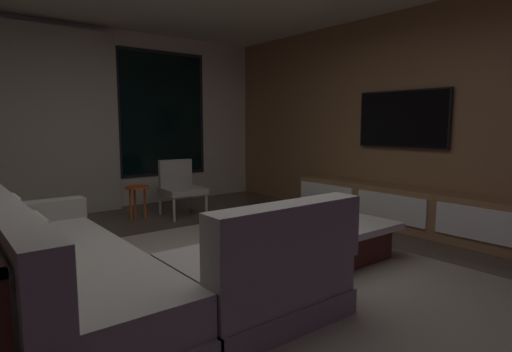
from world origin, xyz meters
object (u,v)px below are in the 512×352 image
Objects in this scene: book_stack_on_coffee_table at (317,218)px; media_console at (404,209)px; coffee_table at (317,238)px; accent_chair_near_window at (180,185)px; sectional_couch at (114,273)px; side_stool at (137,193)px; mounted_tv at (402,119)px.

media_console is (1.62, 0.08, -0.13)m from book_stack_on_coffee_table.
coffee_table is 4.94× the size of book_stack_on_coffee_table.
book_stack_on_coffee_table is 0.30× the size of accent_chair_near_window.
book_stack_on_coffee_table reaches higher than coffee_table.
media_console is at bearing 1.37° from sectional_couch.
accent_chair_near_window is 3.02m from media_console.
side_stool is (-0.76, 2.58, 0.19)m from coffee_table.
sectional_couch is at bearing -179.90° from book_stack_on_coffee_table.
book_stack_on_coffee_table is (-0.02, -0.01, 0.20)m from coffee_table.
sectional_couch is 2.00m from coffee_table.
accent_chair_near_window is 1.70× the size of side_stool.
accent_chair_near_window reaches higher than media_console.
sectional_couch is 2.16× the size of coffee_table.
side_stool is (-0.61, 0.07, -0.06)m from accent_chair_near_window.
accent_chair_near_window is at bearing 93.51° from coffee_table.
side_stool reaches higher than book_stack_on_coffee_table.
side_stool is (1.23, 2.60, 0.08)m from sectional_couch.
media_console is (1.61, 0.07, 0.06)m from coffee_table.
sectional_couch reaches higher than side_stool.
sectional_couch is 5.43× the size of side_stool.
book_stack_on_coffee_table is 2.70m from side_stool.
coffee_table is 2.15m from mounted_tv.
accent_chair_near_window is at bearing -6.15° from side_stool.
sectional_couch is at bearing -179.62° from coffee_table.
coffee_table is at bearing -171.40° from mounted_tv.
book_stack_on_coffee_table is (1.98, 0.00, 0.09)m from sectional_couch.
media_console reaches higher than side_stool.
mounted_tv is at bearing -42.17° from side_stool.
sectional_couch is at bearing -126.06° from accent_chair_near_window.
accent_chair_near_window reaches higher than coffee_table.
sectional_couch is at bearing -175.71° from mounted_tv.
coffee_table is at bearing 30.13° from book_stack_on_coffee_table.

